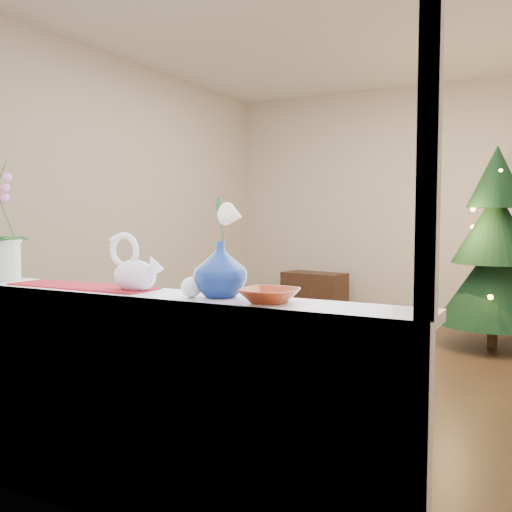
{
  "coord_description": "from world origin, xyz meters",
  "views": [
    {
      "loc": [
        1.41,
        -4.16,
        1.22
      ],
      "look_at": [
        -0.05,
        -1.4,
        1.0
      ],
      "focal_mm": 40.0,
      "sensor_mm": 36.0,
      "label": 1
    }
  ],
  "objects_px": {
    "paperweight": "(191,287)",
    "xmas_tree": "(495,247)",
    "side_table": "(314,296)",
    "swan": "(135,264)",
    "blue_vase": "(220,265)",
    "amber_dish": "(269,296)"
  },
  "relations": [
    {
      "from": "blue_vase",
      "to": "swan",
      "type": "bearing_deg",
      "value": -177.96
    },
    {
      "from": "amber_dish",
      "to": "side_table",
      "type": "height_order",
      "value": "amber_dish"
    },
    {
      "from": "paperweight",
      "to": "xmas_tree",
      "type": "distance_m",
      "value": 3.99
    },
    {
      "from": "blue_vase",
      "to": "paperweight",
      "type": "bearing_deg",
      "value": -144.1
    },
    {
      "from": "swan",
      "to": "blue_vase",
      "type": "distance_m",
      "value": 0.4
    },
    {
      "from": "blue_vase",
      "to": "xmas_tree",
      "type": "xyz_separation_m",
      "value": [
        0.6,
        3.87,
        -0.11
      ]
    },
    {
      "from": "swan",
      "to": "side_table",
      "type": "height_order",
      "value": "swan"
    },
    {
      "from": "swan",
      "to": "side_table",
      "type": "distance_m",
      "value": 4.66
    },
    {
      "from": "xmas_tree",
      "to": "side_table",
      "type": "xyz_separation_m",
      "value": [
        -2.03,
        0.59,
        -0.66
      ]
    },
    {
      "from": "paperweight",
      "to": "side_table",
      "type": "relative_size",
      "value": 0.1
    },
    {
      "from": "swan",
      "to": "xmas_tree",
      "type": "xyz_separation_m",
      "value": [
        1.0,
        3.88,
        -0.1
      ]
    },
    {
      "from": "paperweight",
      "to": "xmas_tree",
      "type": "bearing_deg",
      "value": 80.08
    },
    {
      "from": "swan",
      "to": "amber_dish",
      "type": "relative_size",
      "value": 1.51
    },
    {
      "from": "xmas_tree",
      "to": "blue_vase",
      "type": "bearing_deg",
      "value": -98.81
    },
    {
      "from": "swan",
      "to": "amber_dish",
      "type": "height_order",
      "value": "swan"
    },
    {
      "from": "paperweight",
      "to": "xmas_tree",
      "type": "height_order",
      "value": "xmas_tree"
    },
    {
      "from": "swan",
      "to": "paperweight",
      "type": "distance_m",
      "value": 0.32
    },
    {
      "from": "swan",
      "to": "paperweight",
      "type": "xyz_separation_m",
      "value": [
        0.31,
        -0.05,
        -0.07
      ]
    },
    {
      "from": "blue_vase",
      "to": "paperweight",
      "type": "xyz_separation_m",
      "value": [
        -0.09,
        -0.06,
        -0.08
      ]
    },
    {
      "from": "side_table",
      "to": "xmas_tree",
      "type": "bearing_deg",
      "value": -7.03
    },
    {
      "from": "xmas_tree",
      "to": "amber_dish",
      "type": "bearing_deg",
      "value": -95.5
    },
    {
      "from": "side_table",
      "to": "blue_vase",
      "type": "bearing_deg",
      "value": -62.95
    }
  ]
}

